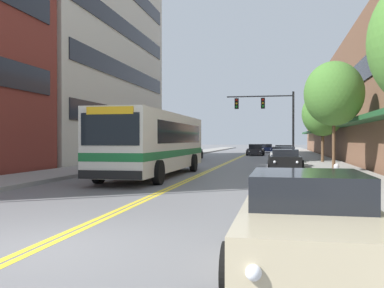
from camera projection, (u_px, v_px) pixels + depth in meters
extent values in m
plane|color=slate|center=(239.00, 158.00, 43.53)|extent=(240.00, 240.00, 0.00)
cube|color=gray|center=(171.00, 156.00, 44.94)|extent=(3.21, 106.00, 0.16)
cube|color=gray|center=(311.00, 157.00, 42.12)|extent=(3.21, 106.00, 0.16)
cube|color=yellow|center=(238.00, 158.00, 43.55)|extent=(0.14, 106.00, 0.01)
cube|color=yellow|center=(240.00, 158.00, 43.51)|extent=(0.14, 106.00, 0.01)
cube|color=beige|center=(63.00, 12.00, 38.21)|extent=(12.00, 22.76, 26.56)
cube|color=black|center=(127.00, 117.00, 37.10)|extent=(0.08, 20.94, 1.40)
cube|color=black|center=(127.00, 73.00, 37.06)|extent=(0.08, 20.94, 1.40)
cube|color=black|center=(127.00, 30.00, 37.03)|extent=(0.08, 20.94, 1.40)
cube|color=brown|center=(374.00, 108.00, 40.91)|extent=(8.00, 68.00, 9.65)
cube|color=#1E4C28|center=(325.00, 129.00, 41.83)|extent=(1.10, 61.20, 0.24)
cube|color=black|center=(330.00, 97.00, 41.70)|extent=(0.08, 61.20, 1.40)
cube|color=silver|center=(156.00, 142.00, 21.37)|extent=(2.50, 11.82, 2.72)
cube|color=#196B33|center=(156.00, 153.00, 21.38)|extent=(2.52, 11.84, 0.32)
cube|color=black|center=(159.00, 133.00, 21.95)|extent=(2.53, 9.22, 0.98)
cube|color=black|center=(110.00, 129.00, 15.55)|extent=(2.25, 0.04, 1.20)
cube|color=yellow|center=(110.00, 110.00, 15.54)|extent=(1.80, 0.06, 0.28)
cube|color=black|center=(110.00, 175.00, 15.55)|extent=(2.45, 0.08, 0.32)
cylinder|color=black|center=(99.00, 171.00, 17.70)|extent=(0.30, 1.00, 1.00)
cylinder|color=black|center=(158.00, 172.00, 17.19)|extent=(0.30, 1.00, 1.00)
cylinder|color=black|center=(150.00, 162.00, 24.82)|extent=(0.30, 1.00, 1.00)
cylinder|color=black|center=(193.00, 163.00, 24.31)|extent=(0.30, 1.00, 1.00)
cube|color=maroon|center=(170.00, 157.00, 33.07)|extent=(1.71, 4.01, 0.63)
cube|color=black|center=(170.00, 150.00, 33.22)|extent=(1.47, 1.76, 0.51)
cylinder|color=black|center=(154.00, 160.00, 32.03)|extent=(0.22, 0.63, 0.63)
cylinder|color=black|center=(177.00, 160.00, 31.68)|extent=(0.22, 0.63, 0.63)
cylinder|color=black|center=(163.00, 158.00, 34.46)|extent=(0.22, 0.63, 0.63)
cylinder|color=black|center=(184.00, 159.00, 34.11)|extent=(0.22, 0.63, 0.63)
sphere|color=silver|center=(155.00, 157.00, 31.21)|extent=(0.16, 0.16, 0.16)
sphere|color=silver|center=(171.00, 158.00, 30.97)|extent=(0.16, 0.16, 0.16)
cube|color=red|center=(169.00, 156.00, 35.17)|extent=(0.18, 0.04, 0.10)
cube|color=red|center=(183.00, 156.00, 34.92)|extent=(0.18, 0.04, 0.10)
cube|color=#38383D|center=(190.00, 153.00, 40.64)|extent=(1.74, 4.24, 0.68)
cube|color=black|center=(190.00, 147.00, 40.80)|extent=(1.49, 1.86, 0.49)
cylinder|color=black|center=(177.00, 156.00, 39.53)|extent=(0.22, 0.70, 0.70)
cylinder|color=black|center=(196.00, 156.00, 39.18)|extent=(0.22, 0.70, 0.70)
cylinder|color=black|center=(184.00, 155.00, 42.11)|extent=(0.22, 0.70, 0.70)
cylinder|color=black|center=(201.00, 155.00, 41.75)|extent=(0.22, 0.70, 0.70)
sphere|color=silver|center=(178.00, 154.00, 38.67)|extent=(0.16, 0.16, 0.16)
sphere|color=silver|center=(192.00, 154.00, 38.42)|extent=(0.16, 0.16, 0.16)
cube|color=red|center=(188.00, 152.00, 42.85)|extent=(0.18, 0.04, 0.10)
cube|color=red|center=(200.00, 152.00, 42.60)|extent=(0.18, 0.04, 0.10)
cube|color=#BCAD89|center=(308.00, 231.00, 6.02)|extent=(1.83, 4.34, 0.70)
cube|color=black|center=(307.00, 188.00, 6.18)|extent=(1.57, 1.91, 0.46)
cylinder|color=black|center=(232.00, 270.00, 4.89)|extent=(0.22, 0.64, 0.64)
cylinder|color=black|center=(248.00, 224.00, 7.53)|extent=(0.22, 0.64, 0.64)
cylinder|color=black|center=(360.00, 229.00, 7.15)|extent=(0.22, 0.64, 0.64)
sphere|color=silver|center=(254.00, 273.00, 4.00)|extent=(0.16, 0.16, 0.16)
cube|color=red|center=(265.00, 204.00, 8.29)|extent=(0.18, 0.04, 0.10)
cube|color=red|center=(336.00, 206.00, 8.03)|extent=(0.18, 0.04, 0.10)
cube|color=black|center=(285.00, 161.00, 26.90)|extent=(1.84, 4.19, 0.64)
cube|color=black|center=(285.00, 153.00, 27.06)|extent=(1.58, 1.84, 0.40)
cylinder|color=black|center=(270.00, 165.00, 25.82)|extent=(0.22, 0.60, 0.60)
cylinder|color=black|center=(302.00, 165.00, 25.44)|extent=(0.22, 0.60, 0.60)
cylinder|color=black|center=(270.00, 163.00, 28.36)|extent=(0.22, 0.60, 0.60)
cylinder|color=black|center=(300.00, 163.00, 27.99)|extent=(0.22, 0.60, 0.60)
sphere|color=silver|center=(275.00, 162.00, 24.96)|extent=(0.16, 0.16, 0.16)
sphere|color=silver|center=(297.00, 162.00, 24.70)|extent=(0.16, 0.16, 0.16)
cube|color=red|center=(275.00, 159.00, 29.10)|extent=(0.18, 0.04, 0.10)
cube|color=red|center=(295.00, 159.00, 28.83)|extent=(0.18, 0.04, 0.10)
cube|color=beige|center=(283.00, 154.00, 39.97)|extent=(1.71, 4.49, 0.69)
cube|color=black|center=(283.00, 148.00, 40.14)|extent=(1.47, 1.97, 0.45)
cylinder|color=black|center=(274.00, 156.00, 38.79)|extent=(0.22, 0.61, 0.61)
cylinder|color=black|center=(294.00, 157.00, 38.44)|extent=(0.22, 0.61, 0.61)
cylinder|color=black|center=(274.00, 155.00, 41.51)|extent=(0.22, 0.61, 0.61)
cylinder|color=black|center=(293.00, 155.00, 41.16)|extent=(0.22, 0.61, 0.61)
sphere|color=silver|center=(277.00, 154.00, 37.87)|extent=(0.16, 0.16, 0.16)
sphere|color=silver|center=(291.00, 154.00, 37.64)|extent=(0.16, 0.16, 0.16)
cube|color=red|center=(277.00, 153.00, 42.30)|extent=(0.18, 0.04, 0.10)
cube|color=red|center=(290.00, 153.00, 42.06)|extent=(0.18, 0.04, 0.10)
cube|color=white|center=(283.00, 156.00, 32.85)|extent=(1.94, 4.55, 0.68)
cube|color=black|center=(283.00, 149.00, 33.02)|extent=(1.67, 2.00, 0.40)
cylinder|color=black|center=(270.00, 160.00, 31.67)|extent=(0.22, 0.70, 0.70)
cylinder|color=black|center=(298.00, 160.00, 31.27)|extent=(0.22, 0.70, 0.70)
cylinder|color=black|center=(271.00, 158.00, 34.43)|extent=(0.22, 0.70, 0.70)
cylinder|color=black|center=(296.00, 158.00, 34.04)|extent=(0.22, 0.70, 0.70)
sphere|color=silver|center=(274.00, 157.00, 30.74)|extent=(0.16, 0.16, 0.16)
sphere|color=silver|center=(294.00, 157.00, 30.47)|extent=(0.16, 0.16, 0.16)
cube|color=red|center=(274.00, 155.00, 35.23)|extent=(0.18, 0.04, 0.10)
cube|color=red|center=(292.00, 155.00, 34.95)|extent=(0.18, 0.04, 0.10)
cube|color=#19234C|center=(267.00, 149.00, 62.22)|extent=(1.72, 4.27, 0.55)
cube|color=black|center=(267.00, 146.00, 62.38)|extent=(1.48, 1.88, 0.47)
cylinder|color=black|center=(260.00, 150.00, 61.09)|extent=(0.22, 0.67, 0.67)
cylinder|color=black|center=(273.00, 150.00, 60.74)|extent=(0.22, 0.67, 0.67)
cylinder|color=black|center=(261.00, 150.00, 63.69)|extent=(0.22, 0.67, 0.67)
cylinder|color=black|center=(273.00, 150.00, 63.34)|extent=(0.22, 0.67, 0.67)
sphere|color=silver|center=(262.00, 149.00, 60.22)|extent=(0.16, 0.16, 0.16)
sphere|color=silver|center=(271.00, 149.00, 59.98)|extent=(0.16, 0.16, 0.16)
cube|color=red|center=(263.00, 149.00, 64.44)|extent=(0.18, 0.04, 0.10)
cube|color=red|center=(271.00, 149.00, 64.20)|extent=(0.18, 0.04, 0.10)
cube|color=#232328|center=(256.00, 151.00, 50.51)|extent=(1.74, 4.79, 0.63)
cube|color=black|center=(256.00, 146.00, 50.69)|extent=(1.50, 2.11, 0.51)
cylinder|color=black|center=(247.00, 153.00, 49.23)|extent=(0.22, 0.61, 0.61)
cylinder|color=black|center=(263.00, 153.00, 48.88)|extent=(0.22, 0.61, 0.61)
cylinder|color=black|center=(249.00, 152.00, 52.14)|extent=(0.22, 0.61, 0.61)
cylinder|color=black|center=(264.00, 152.00, 51.79)|extent=(0.22, 0.61, 0.61)
sphere|color=silver|center=(249.00, 151.00, 48.26)|extent=(0.16, 0.16, 0.16)
sphere|color=silver|center=(260.00, 151.00, 48.02)|extent=(0.16, 0.16, 0.16)
cube|color=red|center=(252.00, 150.00, 52.99)|extent=(0.18, 0.04, 0.10)
cube|color=red|center=(262.00, 150.00, 52.74)|extent=(0.18, 0.04, 0.10)
cylinder|color=#47474C|center=(293.00, 126.00, 36.14)|extent=(0.18, 0.18, 5.90)
cylinder|color=#47474C|center=(260.00, 96.00, 36.67)|extent=(5.64, 0.11, 0.11)
cube|color=black|center=(263.00, 103.00, 36.62)|extent=(0.34, 0.26, 0.92)
sphere|color=red|center=(263.00, 100.00, 36.47)|extent=(0.18, 0.18, 0.18)
sphere|color=yellow|center=(263.00, 103.00, 36.47)|extent=(0.18, 0.18, 0.18)
sphere|color=green|center=(263.00, 106.00, 36.47)|extent=(0.18, 0.18, 0.18)
cylinder|color=black|center=(263.00, 97.00, 36.62)|extent=(0.02, 0.02, 0.14)
cube|color=black|center=(237.00, 104.00, 37.07)|extent=(0.34, 0.26, 0.92)
sphere|color=red|center=(236.00, 100.00, 36.91)|extent=(0.18, 0.18, 0.18)
sphere|color=yellow|center=(236.00, 104.00, 36.92)|extent=(0.18, 0.18, 0.18)
sphere|color=green|center=(236.00, 107.00, 36.92)|extent=(0.18, 0.18, 0.18)
cylinder|color=black|center=(237.00, 98.00, 37.07)|extent=(0.02, 0.02, 0.14)
cylinder|color=brown|center=(334.00, 145.00, 22.24)|extent=(0.17, 0.17, 2.76)
ellipsoid|color=#42752D|center=(334.00, 94.00, 22.21)|extent=(3.05, 3.05, 3.36)
cylinder|color=brown|center=(323.00, 146.00, 32.10)|extent=(0.22, 0.22, 2.30)
ellipsoid|color=#42752D|center=(323.00, 114.00, 32.07)|extent=(3.07, 3.07, 3.38)
cylinder|color=#B7B7BC|center=(337.00, 178.00, 14.83)|extent=(0.22, 0.22, 0.67)
sphere|color=#B7B7BC|center=(337.00, 166.00, 14.83)|extent=(0.19, 0.19, 0.19)
cylinder|color=#B7B7BC|center=(332.00, 175.00, 14.86)|extent=(0.08, 0.10, 0.10)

